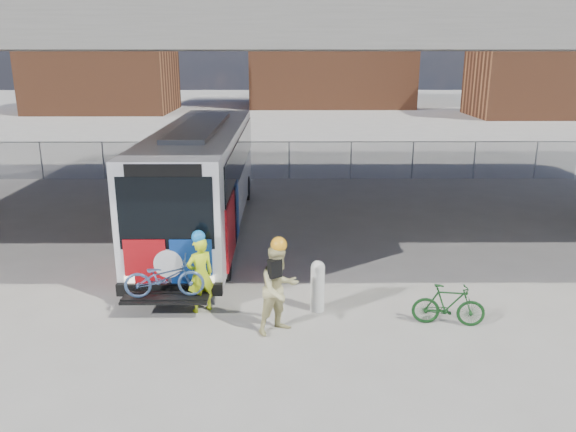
{
  "coord_description": "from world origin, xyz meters",
  "views": [
    {
      "loc": [
        0.78,
        -14.85,
        5.94
      ],
      "look_at": [
        0.87,
        0.02,
        1.6
      ],
      "focal_mm": 35.0,
      "sensor_mm": 36.0,
      "label": 1
    }
  ],
  "objects_px": {
    "bus": "(202,171)",
    "bollard": "(318,284)",
    "bike_parked": "(449,305)",
    "cyclist_tan": "(279,288)",
    "cyclist_hivis": "(200,273)"
  },
  "relations": [
    {
      "from": "bus",
      "to": "cyclist_tan",
      "type": "relative_size",
      "value": 5.89
    },
    {
      "from": "cyclist_hivis",
      "to": "bike_parked",
      "type": "relative_size",
      "value": 1.25
    },
    {
      "from": "bollard",
      "to": "bus",
      "type": "bearing_deg",
      "value": 119.39
    },
    {
      "from": "bus",
      "to": "cyclist_tan",
      "type": "xyz_separation_m",
      "value": [
        2.66,
        -7.36,
        -1.07
      ]
    },
    {
      "from": "bike_parked",
      "to": "cyclist_hivis",
      "type": "bearing_deg",
      "value": 91.42
    },
    {
      "from": "bollard",
      "to": "bike_parked",
      "type": "relative_size",
      "value": 0.78
    },
    {
      "from": "cyclist_tan",
      "to": "cyclist_hivis",
      "type": "bearing_deg",
      "value": 115.37
    },
    {
      "from": "bollard",
      "to": "cyclist_tan",
      "type": "xyz_separation_m",
      "value": [
        -0.9,
        -1.04,
        0.36
      ]
    },
    {
      "from": "cyclist_tan",
      "to": "bike_parked",
      "type": "height_order",
      "value": "cyclist_tan"
    },
    {
      "from": "cyclist_hivis",
      "to": "cyclist_tan",
      "type": "xyz_separation_m",
      "value": [
        1.87,
        -1.04,
        0.06
      ]
    },
    {
      "from": "bollard",
      "to": "bike_parked",
      "type": "height_order",
      "value": "bollard"
    },
    {
      "from": "bollard",
      "to": "cyclist_hivis",
      "type": "distance_m",
      "value": 2.78
    },
    {
      "from": "bus",
      "to": "bollard",
      "type": "height_order",
      "value": "bus"
    },
    {
      "from": "bus",
      "to": "bollard",
      "type": "xyz_separation_m",
      "value": [
        3.56,
        -6.32,
        -1.43
      ]
    },
    {
      "from": "bus",
      "to": "bollard",
      "type": "relative_size",
      "value": 10.25
    }
  ]
}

